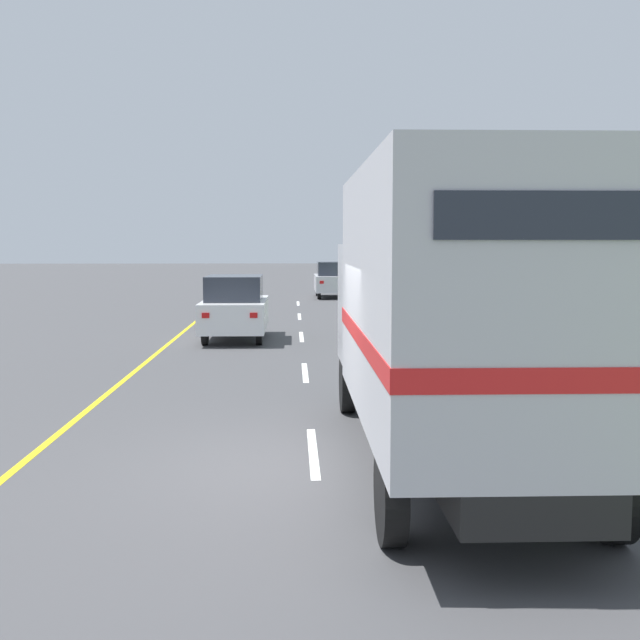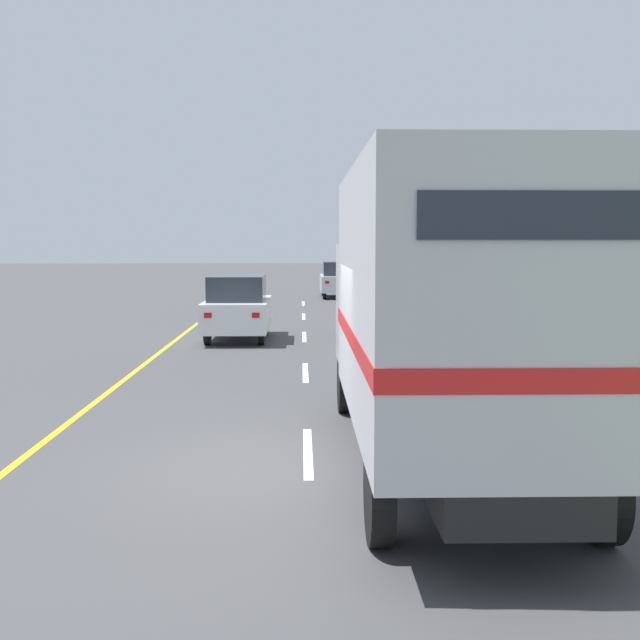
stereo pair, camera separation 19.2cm
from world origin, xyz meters
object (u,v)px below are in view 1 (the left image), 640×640
at_px(horse_trailer_truck, 454,308).
at_px(roadside_tree_mid, 602,224).
at_px(highway_sign, 620,283).
at_px(lead_car_silver_ahead, 333,279).
at_px(lead_car_white, 235,307).

xyz_separation_m(horse_trailer_truck, roadside_tree_mid, (8.63, 17.59, 1.43)).
bearing_deg(roadside_tree_mid, highway_sign, -109.06).
xyz_separation_m(lead_car_silver_ahead, highway_sign, (5.12, -23.63, 0.99)).
bearing_deg(highway_sign, horse_trailer_truck, -123.94).
relative_size(horse_trailer_truck, lead_car_white, 1.94).
relative_size(horse_trailer_truck, roadside_tree_mid, 1.53).
distance_m(highway_sign, roadside_tree_mid, 10.46).
bearing_deg(lead_car_white, roadside_tree_mid, 18.45).
height_order(lead_car_silver_ahead, highway_sign, highway_sign).
distance_m(lead_car_silver_ahead, highway_sign, 24.20).
bearing_deg(highway_sign, roadside_tree_mid, 70.94).
bearing_deg(horse_trailer_truck, roadside_tree_mid, 63.86).
bearing_deg(roadside_tree_mid, lead_car_silver_ahead, 121.54).
distance_m(horse_trailer_truck, roadside_tree_mid, 19.65).
bearing_deg(lead_car_silver_ahead, roadside_tree_mid, -58.46).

